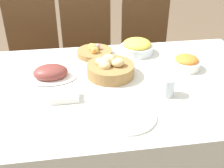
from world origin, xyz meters
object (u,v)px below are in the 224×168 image
Objects in this scene: chair_far_right at (148,47)px; butter_dish at (65,97)px; egg_basket at (94,52)px; dinner_plate at (127,116)px; knife at (161,113)px; pineapple_bowl at (137,47)px; drinking_cup at (167,87)px; spoon at (167,113)px; chair_far_left at (33,54)px; chair_far_center at (89,51)px; ham_platter at (51,73)px; carrot_bowl at (186,63)px; fork at (91,120)px; bread_basket at (110,68)px.

chair_far_right is 1.25m from butter_dish.
dinner_plate is at bearing -83.36° from egg_basket.
knife is at bearing 0.00° from dinner_plate.
pineapple_bowl is (-0.23, -0.52, 0.24)m from chair_far_right.
chair_far_right is at bearing 79.27° from drinking_cup.
egg_basket is 1.65× the size of butter_dish.
egg_basket is 1.35× the size of spoon.
pineapple_bowl is 2.29× the size of drinking_cup.
knife is at bearing -93.42° from pineapple_bowl.
chair_far_right is 6.01× the size of spoon.
chair_far_center is at bearing 0.55° from chair_far_left.
egg_basket is 0.68m from dinner_plate.
ham_platter is 1.86× the size of carrot_bowl.
butter_dish reaches higher than fork.
pineapple_bowl is at bearing -1.39° from egg_basket.
butter_dish reaches higher than dinner_plate.
drinking_cup is at bearing 70.65° from spoon.
spoon is at bearing 0.00° from dinner_plate.
chair_far_right is 1.35m from fork.
ham_platter is 2.12× the size of butter_dish.
carrot_bowl is 1.14× the size of butter_dish.
bread_basket is (0.53, -0.80, 0.24)m from chair_far_left.
pineapple_bowl is 0.35m from carrot_bowl.
carrot_bowl is at bearing 17.74° from butter_dish.
drinking_cup reaches higher than butter_dish.
drinking_cup is at bearing -128.32° from carrot_bowl.
chair_far_center is at bearing 71.15° from ham_platter.
pineapple_bowl is 1.26× the size of fork.
chair_far_center is 1.05m from butter_dish.
fork is 1.00× the size of spoon.
chair_far_left reaches higher than drinking_cup.
chair_far_left is at bearing 118.23° from spoon.
ham_platter is at bearing 179.38° from carrot_bowl.
spoon is at bearing 3.33° from knife.
chair_far_center reaches higher than ham_platter.
egg_basket is 0.78× the size of ham_platter.
chair_far_left is 4.45× the size of egg_basket.
ham_platter is (-0.27, -0.26, 0.00)m from egg_basket.
drinking_cup is (0.03, -0.52, 0.00)m from pineapple_bowl.
carrot_bowl is at bearing -38.12° from chair_far_left.
egg_basket is at bearing 112.73° from knife.
chair_far_left is at bearing 141.30° from carrot_bowl.
chair_far_right is 7.36× the size of butter_dish.
egg_basket reaches higher than dinner_plate.
egg_basket is 1.35× the size of knife.
carrot_bowl reaches higher than butter_dish.
dinner_plate is (0.08, -0.68, -0.02)m from egg_basket.
fork is at bearing -118.20° from pineapple_bowl.
chair_far_right and chair_far_center have the same top height.
chair_far_right reaches higher than spoon.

